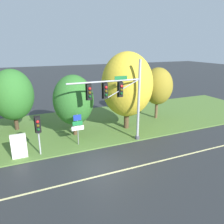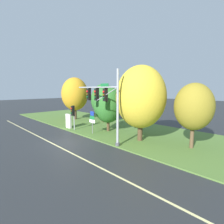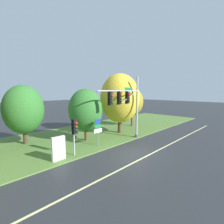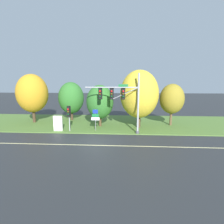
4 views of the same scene
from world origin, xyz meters
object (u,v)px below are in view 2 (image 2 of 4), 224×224
(traffic_signal_mast, at_px, (104,100))
(tree_behind_signpost, at_px, (108,104))
(route_sign_post, at_px, (92,119))
(pedestrian_signal_near_kerb, at_px, (73,112))
(tree_mid_verge, at_px, (141,97))
(tree_tall_centre, at_px, (194,107))
(info_kiosk, at_px, (69,121))
(tree_nearest_road, at_px, (75,94))
(tree_left_of_mast, at_px, (103,100))

(traffic_signal_mast, height_order, tree_behind_signpost, traffic_signal_mast)
(traffic_signal_mast, xyz_separation_m, route_sign_post, (-3.27, 1.02, -2.49))
(pedestrian_signal_near_kerb, xyz_separation_m, tree_mid_verge, (8.71, 2.56, 2.15))
(tree_tall_centre, bearing_deg, info_kiosk, -165.42)
(route_sign_post, xyz_separation_m, tree_nearest_road, (-9.99, 3.92, 2.64))
(route_sign_post, bearing_deg, tree_behind_signpost, 82.58)
(traffic_signal_mast, bearing_deg, tree_mid_verge, 52.13)
(route_sign_post, xyz_separation_m, tree_tall_centre, (10.17, 3.36, 2.00))
(tree_nearest_road, height_order, info_kiosk, tree_nearest_road)
(tree_left_of_mast, bearing_deg, route_sign_post, -51.04)
(tree_left_of_mast, height_order, tree_mid_verge, tree_mid_verge)
(tree_nearest_road, distance_m, info_kiosk, 7.73)
(traffic_signal_mast, height_order, tree_left_of_mast, traffic_signal_mast)
(route_sign_post, xyz_separation_m, tree_behind_signpost, (0.29, 2.26, 1.64))
(route_sign_post, xyz_separation_m, tree_left_of_mast, (-4.75, 5.88, 1.83))
(tree_tall_centre, bearing_deg, tree_behind_signpost, -173.66)
(tree_mid_verge, bearing_deg, tree_left_of_mast, 158.85)
(tree_left_of_mast, bearing_deg, info_kiosk, -88.89)
(route_sign_post, relative_size, tree_tall_centre, 0.47)
(route_sign_post, distance_m, tree_behind_signpost, 2.81)
(tree_nearest_road, distance_m, tree_behind_signpost, 10.46)
(tree_behind_signpost, bearing_deg, tree_tall_centre, 6.34)
(info_kiosk, bearing_deg, tree_tall_centre, 14.58)
(tree_mid_verge, relative_size, tree_tall_centre, 1.31)
(route_sign_post, relative_size, tree_left_of_mast, 0.45)
(route_sign_post, distance_m, tree_mid_verge, 6.46)
(tree_mid_verge, distance_m, tree_tall_centre, 4.91)
(tree_nearest_road, xyz_separation_m, tree_behind_signpost, (10.28, -1.66, -1.00))
(tree_mid_verge, xyz_separation_m, tree_tall_centre, (4.63, 1.47, -0.74))
(tree_tall_centre, bearing_deg, tree_left_of_mast, 170.43)
(pedestrian_signal_near_kerb, bearing_deg, tree_tall_centre, 16.79)
(traffic_signal_mast, relative_size, tree_nearest_road, 0.98)
(tree_left_of_mast, distance_m, tree_tall_centre, 15.14)
(tree_nearest_road, bearing_deg, tree_left_of_mast, 20.47)
(tree_behind_signpost, distance_m, tree_tall_centre, 9.95)
(tree_behind_signpost, relative_size, tree_tall_centre, 0.97)
(tree_behind_signpost, bearing_deg, tree_mid_verge, -4.01)
(traffic_signal_mast, xyz_separation_m, tree_behind_signpost, (-2.98, 3.28, -0.85))
(traffic_signal_mast, bearing_deg, tree_behind_signpost, 132.20)
(pedestrian_signal_near_kerb, xyz_separation_m, tree_behind_signpost, (3.46, 2.93, 1.05))
(info_kiosk, bearing_deg, pedestrian_signal_near_kerb, -6.79)
(pedestrian_signal_near_kerb, height_order, tree_mid_verge, tree_mid_verge)
(traffic_signal_mast, relative_size, tree_tall_centre, 1.21)
(tree_tall_centre, bearing_deg, tree_mid_verge, -162.44)
(tree_nearest_road, bearing_deg, route_sign_post, -21.45)
(traffic_signal_mast, xyz_separation_m, tree_mid_verge, (2.27, 2.92, 0.25))
(route_sign_post, height_order, info_kiosk, route_sign_post)
(route_sign_post, relative_size, tree_behind_signpost, 0.48)
(traffic_signal_mast, height_order, info_kiosk, traffic_signal_mast)
(tree_left_of_mast, bearing_deg, traffic_signal_mast, -40.68)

